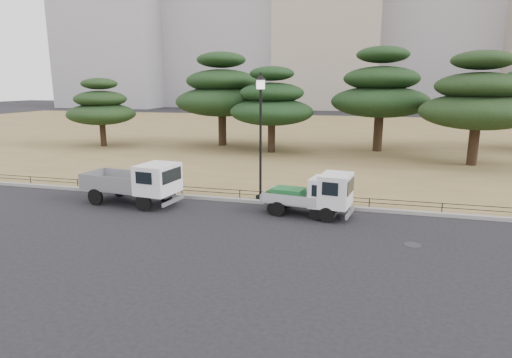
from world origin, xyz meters
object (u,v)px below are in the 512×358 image
(truck_kei_rear, at_px, (315,194))
(street_lamp, at_px, (261,116))
(truck_kei_front, at_px, (306,196))
(truck_large, at_px, (136,181))
(tarp_pile, at_px, (137,183))

(truck_kei_rear, xyz_separation_m, street_lamp, (-2.76, 1.54, 3.10))
(truck_kei_front, relative_size, street_lamp, 0.58)
(truck_large, height_order, street_lamp, street_lamp)
(truck_large, relative_size, street_lamp, 0.82)
(street_lamp, height_order, tarp_pile, street_lamp)
(truck_kei_front, bearing_deg, tarp_pile, 178.87)
(truck_kei_front, distance_m, tarp_pile, 9.07)
(tarp_pile, bearing_deg, truck_large, -60.31)
(truck_kei_front, bearing_deg, street_lamp, 156.39)
(truck_kei_rear, bearing_deg, tarp_pile, 178.86)
(truck_large, xyz_separation_m, truck_kei_rear, (8.23, 0.35, -0.16))
(street_lamp, relative_size, tarp_pile, 3.62)
(truck_kei_front, distance_m, street_lamp, 4.26)
(truck_large, bearing_deg, street_lamp, 25.91)
(truck_large, xyz_separation_m, street_lamp, (5.47, 1.89, 2.94))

